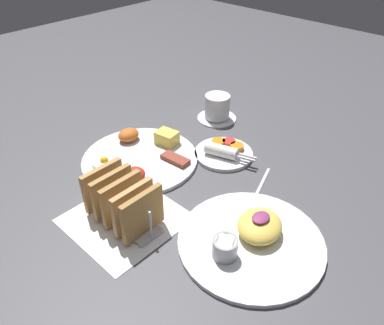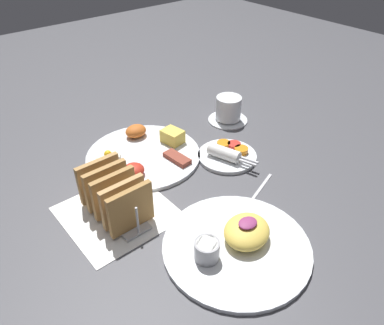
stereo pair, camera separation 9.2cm
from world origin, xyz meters
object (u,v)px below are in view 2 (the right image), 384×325
(toast_rack, at_px, (115,195))
(plate_foreground, at_px, (237,243))
(plate_condiments, at_px, (227,154))
(coffee_cup, at_px, (228,110))
(plate_breakfast, at_px, (145,153))

(toast_rack, bearing_deg, plate_foreground, -61.31)
(plate_foreground, bearing_deg, plate_condiments, 49.15)
(plate_condiments, bearing_deg, plate_foreground, -130.85)
(toast_rack, height_order, coffee_cup, toast_rack)
(plate_condiments, xyz_separation_m, toast_rack, (-0.33, 0.00, 0.04))
(toast_rack, bearing_deg, coffee_cup, 16.38)
(plate_foreground, bearing_deg, toast_rack, 118.69)
(plate_condiments, distance_m, toast_rack, 0.33)
(plate_breakfast, height_order, toast_rack, toast_rack)
(plate_breakfast, distance_m, coffee_cup, 0.30)
(plate_breakfast, distance_m, plate_foreground, 0.38)
(plate_breakfast, distance_m, toast_rack, 0.23)
(plate_foreground, height_order, coffee_cup, coffee_cup)
(plate_breakfast, relative_size, coffee_cup, 2.49)
(plate_breakfast, bearing_deg, plate_foreground, -96.03)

